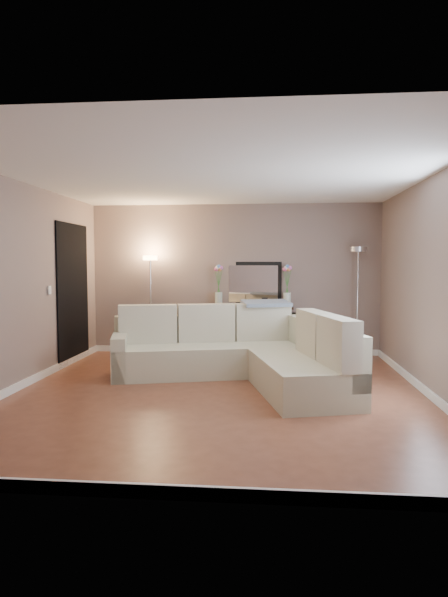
# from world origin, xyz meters

# --- Properties ---
(floor) EXTENTS (5.00, 5.50, 0.01)m
(floor) POSITION_xyz_m (0.00, 0.00, -0.01)
(floor) COLOR brown
(floor) RESTS_ON ground
(ceiling) EXTENTS (5.00, 5.50, 0.01)m
(ceiling) POSITION_xyz_m (0.00, 0.00, 2.60)
(ceiling) COLOR white
(ceiling) RESTS_ON ground
(wall_back) EXTENTS (5.00, 0.02, 2.60)m
(wall_back) POSITION_xyz_m (0.00, 2.76, 1.30)
(wall_back) COLOR gray
(wall_back) RESTS_ON ground
(wall_front) EXTENTS (5.00, 0.02, 2.60)m
(wall_front) POSITION_xyz_m (0.00, -2.76, 1.30)
(wall_front) COLOR gray
(wall_front) RESTS_ON ground
(wall_left) EXTENTS (0.02, 5.50, 2.60)m
(wall_left) POSITION_xyz_m (-2.51, 0.00, 1.30)
(wall_left) COLOR gray
(wall_left) RESTS_ON ground
(wall_right) EXTENTS (0.02, 5.50, 2.60)m
(wall_right) POSITION_xyz_m (2.51, 0.00, 1.30)
(wall_right) COLOR gray
(wall_right) RESTS_ON ground
(baseboard_back) EXTENTS (5.00, 0.03, 0.10)m
(baseboard_back) POSITION_xyz_m (0.00, 2.73, 0.05)
(baseboard_back) COLOR white
(baseboard_back) RESTS_ON ground
(baseboard_front) EXTENTS (5.00, 0.03, 0.10)m
(baseboard_front) POSITION_xyz_m (0.00, -2.73, 0.05)
(baseboard_front) COLOR white
(baseboard_front) RESTS_ON ground
(baseboard_left) EXTENTS (0.03, 5.50, 0.10)m
(baseboard_left) POSITION_xyz_m (-2.48, 0.00, 0.05)
(baseboard_left) COLOR white
(baseboard_left) RESTS_ON ground
(baseboard_right) EXTENTS (0.03, 5.50, 0.10)m
(baseboard_right) POSITION_xyz_m (2.48, 0.00, 0.05)
(baseboard_right) COLOR white
(baseboard_right) RESTS_ON ground
(doorway) EXTENTS (0.02, 1.20, 2.20)m
(doorway) POSITION_xyz_m (-2.48, 1.70, 1.10)
(doorway) COLOR black
(doorway) RESTS_ON ground
(switch_plate) EXTENTS (0.02, 0.08, 0.12)m
(switch_plate) POSITION_xyz_m (-2.48, 0.85, 1.20)
(switch_plate) COLOR white
(switch_plate) RESTS_ON ground
(sectional_sofa) EXTENTS (3.35, 2.81, 0.98)m
(sectional_sofa) POSITION_xyz_m (0.25, 0.79, 0.36)
(sectional_sofa) COLOR beige
(sectional_sofa) RESTS_ON floor
(throw_blanket) EXTENTS (0.79, 0.60, 0.09)m
(throw_blanket) POSITION_xyz_m (0.56, 1.58, 0.98)
(throw_blanket) COLOR gray
(throw_blanket) RESTS_ON sectional_sofa
(console_table) EXTENTS (1.39, 0.42, 0.85)m
(console_table) POSITION_xyz_m (0.24, 2.59, 0.48)
(console_table) COLOR black
(console_table) RESTS_ON floor
(leaning_mirror) EXTENTS (0.98, 0.08, 0.77)m
(leaning_mirror) POSITION_xyz_m (0.33, 2.76, 1.22)
(leaning_mirror) COLOR black
(leaning_mirror) RESTS_ON console_table
(table_decor) EXTENTS (0.59, 0.13, 0.14)m
(table_decor) POSITION_xyz_m (0.32, 2.54, 0.87)
(table_decor) COLOR orange
(table_decor) RESTS_ON console_table
(flower_vase_left) EXTENTS (0.16, 0.13, 0.73)m
(flower_vase_left) POSITION_xyz_m (-0.26, 2.60, 1.14)
(flower_vase_left) COLOR silver
(flower_vase_left) RESTS_ON console_table
(flower_vase_right) EXTENTS (0.16, 0.13, 0.73)m
(flower_vase_right) POSITION_xyz_m (0.91, 2.56, 1.14)
(flower_vase_right) COLOR silver
(flower_vase_right) RESTS_ON console_table
(floor_lamp_lit) EXTENTS (0.31, 0.31, 1.71)m
(floor_lamp_lit) POSITION_xyz_m (-1.43, 2.51, 1.21)
(floor_lamp_lit) COLOR silver
(floor_lamp_lit) RESTS_ON floor
(floor_lamp_unlit) EXTENTS (0.32, 0.32, 1.85)m
(floor_lamp_unlit) POSITION_xyz_m (2.07, 2.50, 1.31)
(floor_lamp_unlit) COLOR silver
(floor_lamp_unlit) RESTS_ON floor
(charcoal_rug) EXTENTS (1.32, 1.15, 0.01)m
(charcoal_rug) POSITION_xyz_m (-1.41, 2.18, 0.01)
(charcoal_rug) COLOR black
(charcoal_rug) RESTS_ON floor
(black_bag) EXTENTS (0.37, 0.31, 0.20)m
(black_bag) POSITION_xyz_m (-1.55, 2.04, 0.18)
(black_bag) COLOR black
(black_bag) RESTS_ON charcoal_rug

